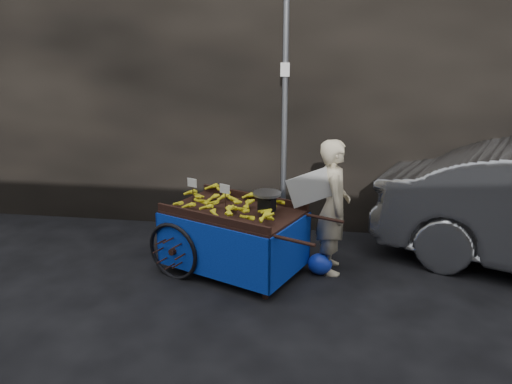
# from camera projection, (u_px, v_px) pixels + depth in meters

# --- Properties ---
(ground) EXTENTS (80.00, 80.00, 0.00)m
(ground) POSITION_uv_depth(u_px,v_px,m) (249.00, 274.00, 6.19)
(ground) COLOR black
(ground) RESTS_ON ground
(building_wall) EXTENTS (13.50, 2.00, 5.00)m
(building_wall) POSITION_uv_depth(u_px,v_px,m) (299.00, 57.00, 7.83)
(building_wall) COLOR black
(building_wall) RESTS_ON ground
(street_pole) EXTENTS (0.12, 0.10, 4.00)m
(street_pole) POSITION_uv_depth(u_px,v_px,m) (285.00, 99.00, 6.77)
(street_pole) COLOR slate
(street_pole) RESTS_ON ground
(banana_cart) EXTENTS (2.37, 1.74, 1.18)m
(banana_cart) POSITION_uv_depth(u_px,v_px,m) (230.00, 216.00, 6.09)
(banana_cart) COLOR black
(banana_cart) RESTS_ON ground
(vendor) EXTENTS (0.80, 0.64, 1.68)m
(vendor) POSITION_uv_depth(u_px,v_px,m) (333.00, 207.00, 6.07)
(vendor) COLOR #BCAD8B
(vendor) RESTS_ON ground
(plastic_bag) EXTENTS (0.30, 0.24, 0.27)m
(plastic_bag) POSITION_uv_depth(u_px,v_px,m) (320.00, 264.00, 6.16)
(plastic_bag) COLOR #1831B4
(plastic_bag) RESTS_ON ground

